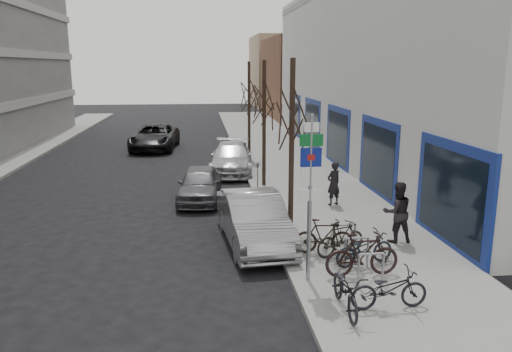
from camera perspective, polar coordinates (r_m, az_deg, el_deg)
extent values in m
plane|color=black|center=(12.35, -5.32, -12.84)|extent=(120.00, 120.00, 0.00)
cube|color=slate|center=(22.28, 5.76, -1.05)|extent=(5.00, 70.00, 0.15)
cube|color=#B7B7B2|center=(32.12, 26.30, 10.76)|extent=(20.00, 32.00, 10.00)
cube|color=brown|center=(52.84, 8.11, 11.01)|extent=(12.00, 14.00, 8.00)
cube|color=#937A5B|center=(67.56, 5.32, 11.81)|extent=(13.00, 12.00, 9.00)
cylinder|color=gray|center=(11.88, 6.14, -3.07)|extent=(0.10, 0.10, 4.20)
cube|color=white|center=(11.50, 6.39, 5.57)|extent=(0.35, 0.03, 0.22)
cube|color=#0C5926|center=(11.54, 6.35, 4.09)|extent=(0.55, 0.03, 0.28)
cube|color=navy|center=(11.60, 6.30, 2.13)|extent=(0.50, 0.03, 0.45)
cube|color=maroon|center=(11.59, 6.31, 2.12)|extent=(0.18, 0.02, 0.14)
cube|color=white|center=(11.69, 6.25, -0.04)|extent=(0.45, 0.03, 0.45)
cube|color=white|center=(11.80, 6.20, -2.17)|extent=(0.55, 0.03, 0.28)
cylinder|color=gray|center=(12.22, 11.62, -10.52)|extent=(0.06, 0.06, 0.80)
cylinder|color=gray|center=(12.41, 14.30, -10.28)|extent=(0.06, 0.06, 0.80)
cylinder|color=gray|center=(12.16, 13.06, -8.66)|extent=(0.60, 0.06, 0.06)
cylinder|color=gray|center=(13.19, 10.14, -8.69)|extent=(0.06, 0.06, 0.80)
cylinder|color=gray|center=(13.36, 12.64, -8.51)|extent=(0.06, 0.06, 0.80)
cylinder|color=gray|center=(13.13, 11.47, -6.97)|extent=(0.60, 0.06, 0.06)
cylinder|color=gray|center=(14.18, 8.88, -7.11)|extent=(0.06, 0.06, 0.80)
cylinder|color=gray|center=(14.34, 11.21, -6.97)|extent=(0.06, 0.06, 0.80)
cylinder|color=gray|center=(14.13, 10.12, -5.52)|extent=(0.60, 0.06, 0.06)
cylinder|color=black|center=(15.13, 4.08, 2.87)|extent=(0.16, 0.16, 5.50)
cylinder|color=black|center=(21.49, 0.93, 5.76)|extent=(0.16, 0.16, 5.50)
cylinder|color=black|center=(27.91, -0.79, 7.32)|extent=(0.16, 0.16, 5.50)
cylinder|color=gray|center=(15.06, 2.62, -5.19)|extent=(0.05, 0.05, 1.10)
cube|color=#3F3F44|center=(14.88, 2.64, -2.88)|extent=(0.10, 0.08, 0.18)
cylinder|color=gray|center=(20.31, 0.19, -0.50)|extent=(0.05, 0.05, 1.10)
cube|color=#3F3F44|center=(20.18, 0.19, 1.24)|extent=(0.10, 0.08, 0.18)
cylinder|color=gray|center=(25.68, -1.23, 2.25)|extent=(0.05, 0.05, 1.10)
cube|color=#3F3F44|center=(25.57, -1.24, 3.64)|extent=(0.10, 0.08, 0.18)
imported|color=black|center=(10.98, 10.24, -12.38)|extent=(0.55, 1.78, 1.08)
imported|color=black|center=(12.71, 12.05, -8.73)|extent=(1.93, 0.66, 1.16)
imported|color=black|center=(13.45, 12.29, -7.80)|extent=(1.79, 0.96, 1.04)
imported|color=black|center=(13.99, 9.65, -7.02)|extent=(1.68, 1.08, 0.98)
imported|color=black|center=(11.28, 14.99, -12.02)|extent=(1.73, 0.57, 1.04)
imported|color=black|center=(14.05, 7.79, -6.79)|extent=(1.73, 0.70, 1.02)
imported|color=#99999E|center=(14.95, -0.24, -5.00)|extent=(2.08, 4.84, 1.55)
imported|color=#535258|center=(19.90, -6.45, -0.92)|extent=(1.95, 4.11, 1.36)
imported|color=#B4B3B8|center=(25.05, -2.82, 2.05)|extent=(2.52, 5.22, 1.47)
imported|color=black|center=(32.75, -11.51, 4.40)|extent=(3.10, 5.91, 1.59)
imported|color=black|center=(18.80, 8.87, -0.85)|extent=(0.72, 0.63, 1.65)
imported|color=black|center=(15.28, 15.84, -3.95)|extent=(0.69, 0.48, 1.84)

